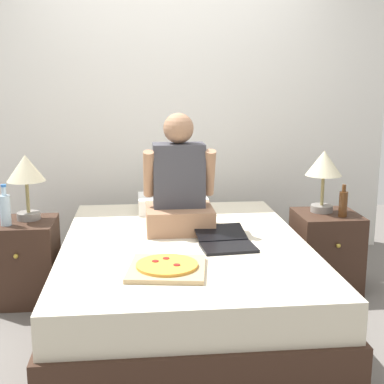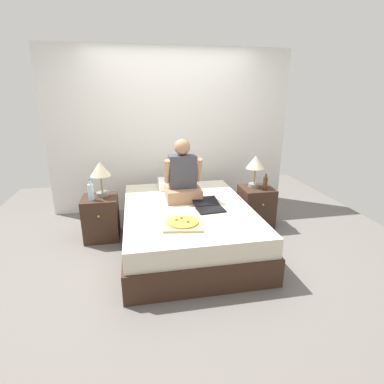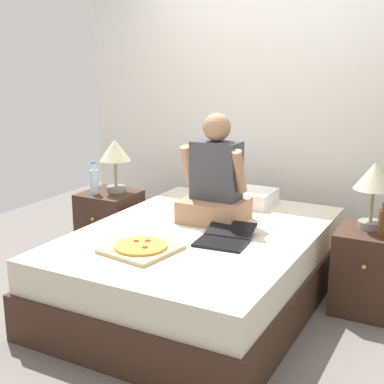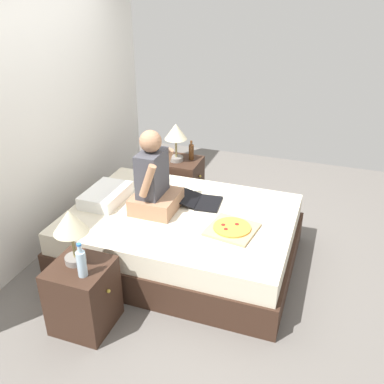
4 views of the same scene
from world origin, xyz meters
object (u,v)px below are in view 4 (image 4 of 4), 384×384
Objects in this scene: laptop at (202,201)px; pizza_box at (232,229)px; person_seated at (154,182)px; water_bottle at (82,263)px; nightstand_right at (182,182)px; beer_bottle at (191,152)px; lamp_on_left_nightstand at (70,225)px; nightstand_left at (83,296)px; bed at (181,237)px; lamp_on_right_nightstand at (176,134)px.

pizza_box is (-0.38, -0.40, -0.00)m from laptop.
person_seated is 1.76× the size of laptop.
nightstand_right is (2.23, 0.09, -0.39)m from water_bottle.
beer_bottle reaches higher than laptop.
beer_bottle reaches higher than pizza_box.
laptop is (1.28, -0.58, -0.35)m from lamp_on_left_nightstand.
beer_bottle is at bearing -54.99° from nightstand_right.
person_seated is (1.07, -0.15, 0.53)m from nightstand_left.
beer_bottle is 0.50× the size of pizza_box.
beer_bottle is at bearing -3.93° from lamp_on_left_nightstand.
water_bottle reaches higher than beer_bottle.
bed is at bearing -159.21° from nightstand_right.
bed is at bearing -15.41° from water_bottle.
water_bottle is at bearing -177.69° from nightstand_right.
lamp_on_left_nightstand is 0.79× the size of nightstand_right.
beer_bottle is 0.29× the size of person_seated.
nightstand_left is 1.26× the size of lamp_on_left_nightstand.
nightstand_left is 0.41m from water_bottle.
laptop is at bearing -147.37° from nightstand_right.
bed is 3.75× the size of nightstand_left.
nightstand_left is 1.00× the size of nightstand_right.
beer_bottle is (2.22, -0.10, 0.38)m from nightstand_left.
beer_bottle is at bearing 15.07° from bed.
bed is 4.66× the size of pizza_box.
bed is at bearing -20.79° from nightstand_left.
lamp_on_left_nightstand is (-1.04, 0.46, 0.64)m from bed.
nightstand_left is 2.21m from lamp_on_right_nightstand.
pizza_box is at bearing -140.26° from lamp_on_right_nightstand.
water_bottle is 2.30m from beer_bottle.
beer_bottle is 1.01m from laptop.
nightstand_left is 1.45m from laptop.
beer_bottle is at bearing 2.35° from person_seated.
laptop is at bearing 46.49° from pizza_box.
person_seated is at bearing -172.28° from nightstand_right.
pizza_box is (1.02, -0.85, -0.14)m from water_bottle.
water_bottle is 0.62× the size of laptop.
person_seated is (-0.01, 0.26, 0.55)m from bed.
laptop is 0.97× the size of pizza_box.
lamp_on_right_nightstand reaches higher than beer_bottle.
water_bottle is at bearing -176.36° from lamp_on_right_nightstand.
water_bottle is at bearing -130.60° from lamp_on_left_nightstand.
beer_bottle is at bearing -2.57° from nightstand_left.
water_bottle is 1.33m from pizza_box.
nightstand_right is at bearing 125.01° from beer_bottle.
lamp_on_right_nightstand is at bearing 23.67° from bed.
water_bottle is at bearing 140.30° from pizza_box.
beer_bottle reaches higher than bed.
nightstand_right is at bearing 20.79° from bed.
laptop is at bearing -154.35° from beer_bottle.
bed is 4.72× the size of lamp_on_right_nightstand.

